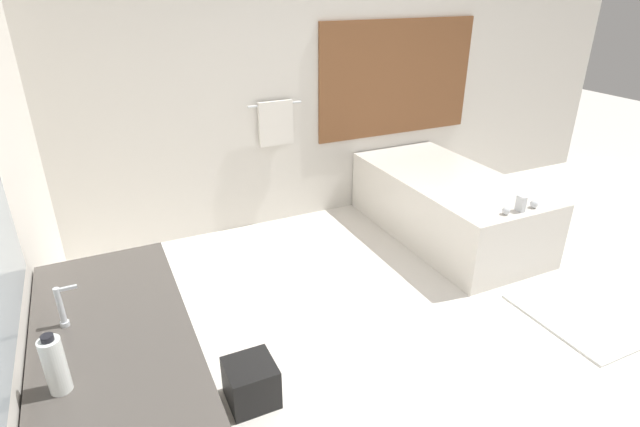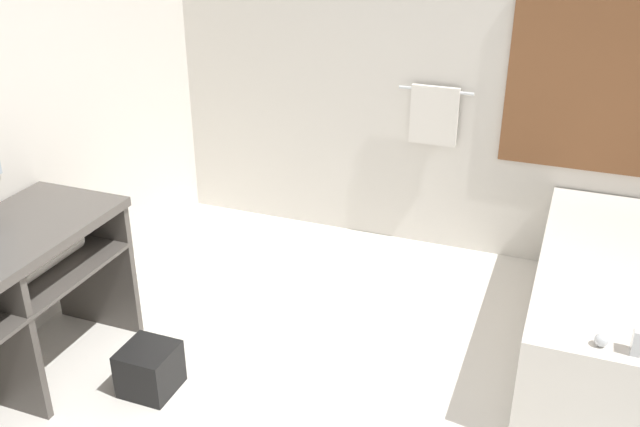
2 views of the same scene
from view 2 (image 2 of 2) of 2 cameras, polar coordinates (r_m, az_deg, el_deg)
name	(u,v)px [view 2 (image 2 of 2)]	position (r m, az deg, el deg)	size (l,w,h in m)	color
wall_back_with_blinds	(492,63)	(4.78, 13.61, 11.63)	(7.40, 0.13, 2.70)	silver
bathtub	(623,305)	(4.24, 23.09, -6.78)	(0.93, 1.85, 0.69)	silver
waste_bin	(150,369)	(3.87, -13.47, -12.00)	(0.27, 0.27, 0.25)	black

